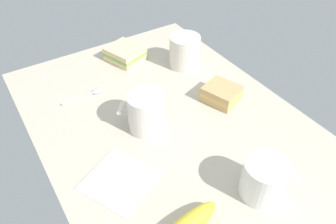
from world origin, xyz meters
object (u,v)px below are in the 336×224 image
(spoon, at_px, (90,94))
(coffee_mug_milky, at_px, (264,179))
(paper_napkin, at_px, (120,180))
(sandwich_main, at_px, (125,54))
(sandwich_side, at_px, (221,94))
(coffee_mug_spare, at_px, (146,111))
(coffee_mug_black, at_px, (185,51))

(spoon, bearing_deg, coffee_mug_milky, 19.21)
(spoon, bearing_deg, paper_napkin, -11.22)
(sandwich_main, height_order, sandwich_side, same)
(coffee_mug_milky, distance_m, paper_napkin, 0.30)
(coffee_mug_spare, bearing_deg, coffee_mug_black, 127.20)
(sandwich_main, xyz_separation_m, spoon, (0.11, -0.17, -0.02))
(coffee_mug_black, xyz_separation_m, coffee_mug_spare, (0.18, -0.24, 0.00))
(sandwich_main, bearing_deg, sandwich_side, 21.33)
(coffee_mug_spare, distance_m, sandwich_side, 0.23)
(coffee_mug_milky, bearing_deg, coffee_mug_black, 163.94)
(sandwich_side, bearing_deg, coffee_mug_black, 175.82)
(sandwich_main, bearing_deg, spoon, -56.74)
(coffee_mug_black, distance_m, coffee_mug_spare, 0.30)
(coffee_mug_black, bearing_deg, paper_napkin, -51.68)
(paper_napkin, bearing_deg, coffee_mug_black, 128.32)
(spoon, bearing_deg, sandwich_side, 53.82)
(sandwich_main, height_order, paper_napkin, sandwich_main)
(coffee_mug_milky, bearing_deg, spoon, -160.79)
(sandwich_side, xyz_separation_m, spoon, (-0.22, -0.30, -0.02))
(coffee_mug_spare, xyz_separation_m, sandwich_main, (-0.31, 0.10, -0.03))
(coffee_mug_black, bearing_deg, spoon, -93.34)
(coffee_mug_black, distance_m, sandwich_side, 0.20)
(coffee_mug_black, relative_size, coffee_mug_spare, 1.06)
(sandwich_side, bearing_deg, coffee_mug_spare, -94.30)
(paper_napkin, bearing_deg, coffee_mug_spare, 130.23)
(sandwich_main, distance_m, sandwich_side, 0.35)
(coffee_mug_black, height_order, coffee_mug_spare, coffee_mug_spare)
(coffee_mug_black, relative_size, spoon, 0.94)
(coffee_mug_black, relative_size, sandwich_side, 1.07)
(coffee_mug_milky, height_order, sandwich_main, coffee_mug_milky)
(sandwich_main, distance_m, spoon, 0.20)
(coffee_mug_black, height_order, sandwich_side, coffee_mug_black)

